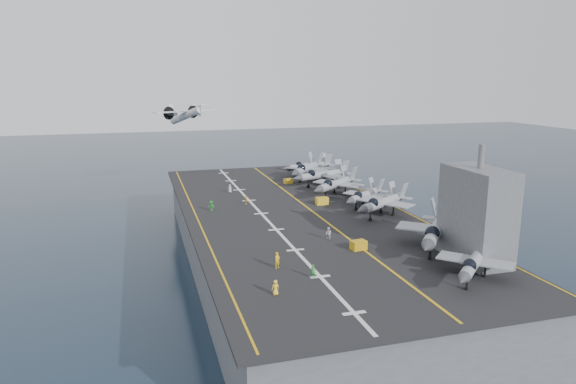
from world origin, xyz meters
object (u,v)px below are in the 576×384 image
object	(u,v)px
tow_cart_a	(358,245)
transport_plane	(186,115)
island_superstructure	(477,203)
fighter_jet_0	(474,261)

from	to	relation	value
tow_cart_a	transport_plane	world-z (taller)	transport_plane
island_superstructure	tow_cart_a	bearing A→B (deg)	148.26
fighter_jet_0	tow_cart_a	distance (m)	16.00
island_superstructure	fighter_jet_0	bearing A→B (deg)	-125.77
fighter_jet_0	transport_plane	size ratio (longest dim) A/B	0.65
tow_cart_a	island_superstructure	bearing A→B (deg)	-31.74
island_superstructure	tow_cart_a	size ratio (longest dim) A/B	6.57
island_superstructure	transport_plane	distance (m)	92.44
tow_cart_a	transport_plane	distance (m)	82.53
island_superstructure	tow_cart_a	xyz separation A→B (m)	(-12.62, 7.80, -6.87)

